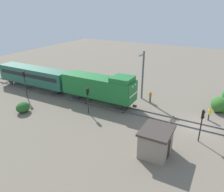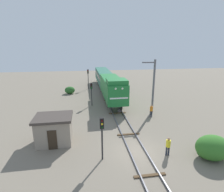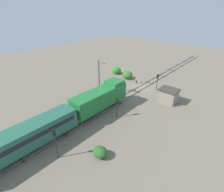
# 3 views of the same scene
# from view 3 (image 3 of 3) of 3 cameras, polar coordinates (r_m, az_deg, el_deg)

# --- Properties ---
(ground_plane) EXTENTS (113.56, 113.56, 0.00)m
(ground_plane) POSITION_cam_3_polar(r_m,az_deg,el_deg) (41.44, 9.90, 2.90)
(ground_plane) COLOR #756B5B
(railway_track) EXTENTS (2.40, 75.71, 0.16)m
(railway_track) POSITION_cam_3_polar(r_m,az_deg,el_deg) (41.41, 9.91, 3.00)
(railway_track) COLOR #595960
(railway_track) RESTS_ON ground
(locomotive) EXTENTS (2.90, 11.60, 4.60)m
(locomotive) POSITION_cam_3_polar(r_m,az_deg,el_deg) (30.26, -3.73, -0.41)
(locomotive) COLOR #1E7233
(locomotive) RESTS_ON railway_track
(passenger_car_leading) EXTENTS (2.84, 14.00, 3.66)m
(passenger_car_leading) POSITION_cam_3_polar(r_m,az_deg,el_deg) (24.42, -26.65, -11.92)
(passenger_car_leading) COLOR #26604C
(passenger_car_leading) RESTS_ON railway_track
(traffic_signal_near) EXTENTS (0.32, 0.34, 3.71)m
(traffic_signal_near) POSITION_cam_3_polar(r_m,az_deg,el_deg) (39.59, 14.63, 5.32)
(traffic_signal_near) COLOR #262628
(traffic_signal_near) RESTS_ON ground
(traffic_signal_mid) EXTENTS (0.32, 0.34, 3.64)m
(traffic_signal_mid) POSITION_cam_3_polar(r_m,az_deg,el_deg) (28.55, 1.58, -2.69)
(traffic_signal_mid) COLOR #262628
(traffic_signal_mid) RESTS_ON ground
(traffic_signal_far) EXTENTS (0.32, 0.34, 4.37)m
(traffic_signal_far) POSITION_cam_3_polar(r_m,az_deg,el_deg) (22.01, -18.14, -13.07)
(traffic_signal_far) COLOR #262628
(traffic_signal_far) RESTS_ON ground
(worker_near_track) EXTENTS (0.38, 0.38, 1.70)m
(worker_near_track) POSITION_cam_3_polar(r_m,az_deg,el_deg) (42.99, 8.00, 5.40)
(worker_near_track) COLOR #262B38
(worker_near_track) RESTS_ON ground
(worker_by_signal) EXTENTS (0.38, 0.38, 1.70)m
(worker_by_signal) POSITION_cam_3_polar(r_m,az_deg,el_deg) (37.79, -1.46, 2.52)
(worker_by_signal) COLOR #262B38
(worker_by_signal) RESTS_ON ground
(catenary_mast) EXTENTS (1.94, 0.28, 7.48)m
(catenary_mast) POSITION_cam_3_polar(r_m,az_deg,el_deg) (35.98, -4.21, 6.31)
(catenary_mast) COLOR #595960
(catenary_mast) RESTS_ON ground
(relay_hut) EXTENTS (3.50, 2.90, 2.74)m
(relay_hut) POSITION_cam_3_polar(r_m,az_deg,el_deg) (35.58, 17.89, 0.18)
(relay_hut) COLOR gray
(relay_hut) RESTS_ON ground
(bush_near) EXTENTS (2.82, 2.30, 2.05)m
(bush_near) POSITION_cam_3_polar(r_m,az_deg,el_deg) (45.53, 5.05, 6.86)
(bush_near) COLOR #326E26
(bush_near) RESTS_ON ground
(bush_mid) EXTENTS (1.98, 1.62, 1.44)m
(bush_mid) POSITION_cam_3_polar(r_m,az_deg,el_deg) (22.74, -3.91, -17.79)
(bush_mid) COLOR #285D26
(bush_mid) RESTS_ON ground
(bush_far) EXTENTS (2.61, 2.13, 1.90)m
(bush_far) POSITION_cam_3_polar(r_m,az_deg,el_deg) (48.93, 1.51, 8.33)
(bush_far) COLOR #227E26
(bush_far) RESTS_ON ground
(bush_back) EXTENTS (1.73, 1.41, 1.26)m
(bush_back) POSITION_cam_3_polar(r_m,az_deg,el_deg) (45.39, 5.31, 6.25)
(bush_back) COLOR #315E26
(bush_back) RESTS_ON ground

